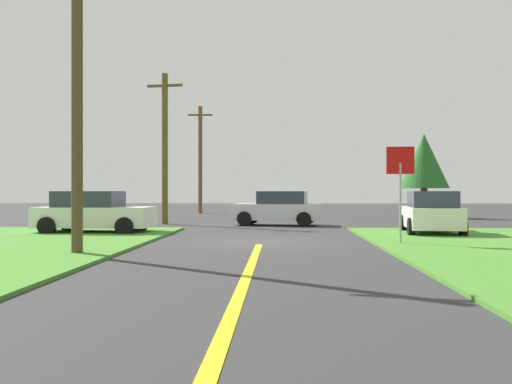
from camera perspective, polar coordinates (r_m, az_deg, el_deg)
name	(u,v)px	position (r m, az deg, el deg)	size (l,w,h in m)	color
ground_plane	(260,242)	(18.40, 0.43, -4.96)	(120.00, 120.00, 0.00)	#323232
lane_stripe_center	(245,281)	(10.46, -1.09, -8.77)	(0.20, 14.00, 0.01)	yellow
stop_sign	(400,175)	(17.71, 14.11, 1.65)	(0.82, 0.10, 2.95)	#9EA0A8
parked_car_near_building	(93,213)	(22.73, -15.81, -1.97)	(4.34, 2.30, 1.62)	white
car_approaching_junction	(278,208)	(27.34, 2.21, -1.63)	(4.30, 2.43, 1.62)	silver
car_on_crossroad	(431,213)	(22.37, 16.98, -2.02)	(2.30, 3.99, 1.62)	white
utility_pole_near	(77,85)	(15.33, -17.31, 10.12)	(1.77, 0.59, 8.32)	brown
utility_pole_mid	(165,146)	(28.72, -9.02, 4.48)	(1.80, 0.40, 7.41)	brown
utility_pole_far	(200,158)	(42.40, -5.55, 3.35)	(1.80, 0.30, 7.84)	brown
oak_tree_left	(424,161)	(36.94, 16.31, 2.94)	(3.05, 3.05, 5.17)	brown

